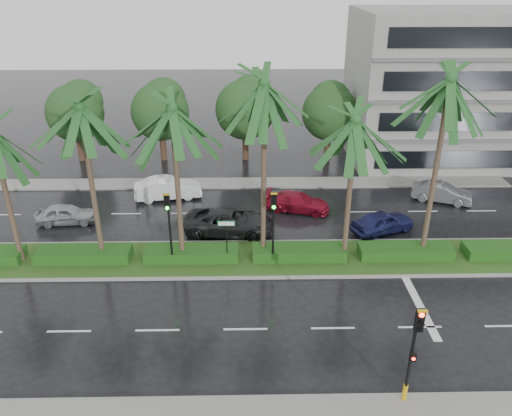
{
  "coord_description": "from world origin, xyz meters",
  "views": [
    {
      "loc": [
        0.15,
        -23.06,
        14.83
      ],
      "look_at": [
        0.6,
        1.5,
        3.0
      ],
      "focal_mm": 35.0,
      "sensor_mm": 36.0,
      "label": 1
    }
  ],
  "objects_px": {
    "car_blue": "(383,222)",
    "car_silver": "(66,214)",
    "car_grey": "(442,193)",
    "car_white": "(168,188)",
    "street_sign": "(226,231)",
    "car_red": "(297,202)",
    "signal_near": "(413,352)",
    "car_darkgrey": "(229,222)",
    "signal_median_left": "(169,219)"
  },
  "relations": [
    {
      "from": "signal_near",
      "to": "signal_median_left",
      "type": "height_order",
      "value": "signal_median_left"
    },
    {
      "from": "car_silver",
      "to": "car_white",
      "type": "relative_size",
      "value": 0.8
    },
    {
      "from": "signal_near",
      "to": "street_sign",
      "type": "distance_m",
      "value": 12.11
    },
    {
      "from": "signal_median_left",
      "to": "street_sign",
      "type": "height_order",
      "value": "signal_median_left"
    },
    {
      "from": "car_silver",
      "to": "car_grey",
      "type": "relative_size",
      "value": 0.94
    },
    {
      "from": "street_sign",
      "to": "car_silver",
      "type": "height_order",
      "value": "street_sign"
    },
    {
      "from": "street_sign",
      "to": "car_white",
      "type": "relative_size",
      "value": 0.56
    },
    {
      "from": "car_silver",
      "to": "car_blue",
      "type": "bearing_deg",
      "value": -99.45
    },
    {
      "from": "street_sign",
      "to": "car_darkgrey",
      "type": "height_order",
      "value": "street_sign"
    },
    {
      "from": "street_sign",
      "to": "car_grey",
      "type": "height_order",
      "value": "street_sign"
    },
    {
      "from": "car_darkgrey",
      "to": "car_grey",
      "type": "distance_m",
      "value": 15.39
    },
    {
      "from": "car_darkgrey",
      "to": "car_blue",
      "type": "relative_size",
      "value": 1.35
    },
    {
      "from": "street_sign",
      "to": "car_blue",
      "type": "distance_m",
      "value": 10.29
    },
    {
      "from": "car_red",
      "to": "car_blue",
      "type": "distance_m",
      "value": 5.9
    },
    {
      "from": "car_blue",
      "to": "car_silver",
      "type": "bearing_deg",
      "value": 60.61
    },
    {
      "from": "car_silver",
      "to": "car_white",
      "type": "height_order",
      "value": "car_white"
    },
    {
      "from": "signal_median_left",
      "to": "car_red",
      "type": "relative_size",
      "value": 1.01
    },
    {
      "from": "street_sign",
      "to": "car_white",
      "type": "xyz_separation_m",
      "value": [
        -4.5,
        9.01,
        -1.35
      ]
    },
    {
      "from": "car_white",
      "to": "car_grey",
      "type": "height_order",
      "value": "car_white"
    },
    {
      "from": "car_white",
      "to": "car_darkgrey",
      "type": "height_order",
      "value": "car_white"
    },
    {
      "from": "car_darkgrey",
      "to": "car_blue",
      "type": "bearing_deg",
      "value": -85.85
    },
    {
      "from": "car_red",
      "to": "signal_near",
      "type": "bearing_deg",
      "value": -156.93
    },
    {
      "from": "signal_near",
      "to": "car_blue",
      "type": "bearing_deg",
      "value": 79.55
    },
    {
      "from": "signal_near",
      "to": "street_sign",
      "type": "height_order",
      "value": "signal_near"
    },
    {
      "from": "signal_median_left",
      "to": "car_blue",
      "type": "bearing_deg",
      "value": 17.2
    },
    {
      "from": "car_white",
      "to": "car_blue",
      "type": "distance_m",
      "value": 14.98
    },
    {
      "from": "signal_near",
      "to": "signal_median_left",
      "type": "bearing_deg",
      "value": 135.91
    },
    {
      "from": "car_silver",
      "to": "car_red",
      "type": "relative_size",
      "value": 0.86
    },
    {
      "from": "signal_median_left",
      "to": "car_silver",
      "type": "distance_m",
      "value": 9.56
    },
    {
      "from": "signal_near",
      "to": "car_grey",
      "type": "height_order",
      "value": "signal_near"
    },
    {
      "from": "car_grey",
      "to": "car_white",
      "type": "bearing_deg",
      "value": 109.82
    },
    {
      "from": "car_white",
      "to": "car_darkgrey",
      "type": "distance_m",
      "value": 6.94
    },
    {
      "from": "car_darkgrey",
      "to": "car_red",
      "type": "xyz_separation_m",
      "value": [
        4.5,
        3.1,
        -0.13
      ]
    },
    {
      "from": "car_darkgrey",
      "to": "car_grey",
      "type": "relative_size",
      "value": 1.37
    },
    {
      "from": "street_sign",
      "to": "car_darkgrey",
      "type": "bearing_deg",
      "value": 90.0
    },
    {
      "from": "car_darkgrey",
      "to": "car_red",
      "type": "relative_size",
      "value": 1.27
    },
    {
      "from": "car_grey",
      "to": "car_silver",
      "type": "bearing_deg",
      "value": 118.95
    },
    {
      "from": "car_white",
      "to": "car_red",
      "type": "distance_m",
      "value": 9.26
    },
    {
      "from": "car_silver",
      "to": "car_red",
      "type": "bearing_deg",
      "value": -89.0
    },
    {
      "from": "car_blue",
      "to": "car_grey",
      "type": "xyz_separation_m",
      "value": [
        5.25,
        4.43,
        -0.03
      ]
    },
    {
      "from": "signal_median_left",
      "to": "street_sign",
      "type": "relative_size",
      "value": 1.68
    },
    {
      "from": "signal_near",
      "to": "car_silver",
      "type": "xyz_separation_m",
      "value": [
        -17.5,
        15.13,
        -1.87
      ]
    },
    {
      "from": "car_grey",
      "to": "car_darkgrey",
      "type": "bearing_deg",
      "value": 129.06
    },
    {
      "from": "car_white",
      "to": "car_darkgrey",
      "type": "bearing_deg",
      "value": -150.35
    },
    {
      "from": "car_silver",
      "to": "car_white",
      "type": "distance_m",
      "value": 7.08
    },
    {
      "from": "car_silver",
      "to": "car_grey",
      "type": "bearing_deg",
      "value": -88.51
    },
    {
      "from": "car_red",
      "to": "car_blue",
      "type": "bearing_deg",
      "value": -107.53
    },
    {
      "from": "car_darkgrey",
      "to": "signal_near",
      "type": "bearing_deg",
      "value": -148.38
    },
    {
      "from": "street_sign",
      "to": "car_red",
      "type": "height_order",
      "value": "street_sign"
    },
    {
      "from": "car_silver",
      "to": "car_darkgrey",
      "type": "bearing_deg",
      "value": -103.26
    }
  ]
}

